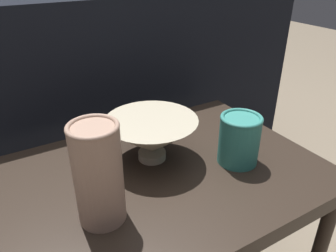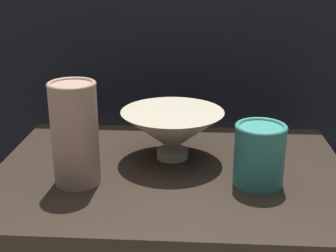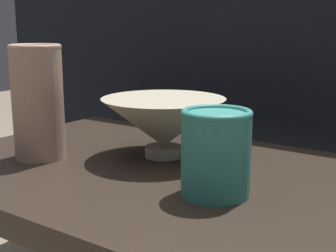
% 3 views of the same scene
% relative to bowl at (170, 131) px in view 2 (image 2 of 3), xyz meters
% --- Properties ---
extents(table, '(0.74, 0.53, 0.49)m').
position_rel_bowl_xyz_m(table, '(0.00, -0.06, -0.11)').
color(table, '#2D231C').
rests_on(table, ground_plane).
extents(couch_backdrop, '(1.60, 0.50, 0.83)m').
position_rel_bowl_xyz_m(couch_backdrop, '(0.00, 0.55, -0.14)').
color(couch_backdrop, black).
rests_on(couch_backdrop, ground_plane).
extents(bowl, '(0.22, 0.22, 0.11)m').
position_rel_bowl_xyz_m(bowl, '(0.00, 0.00, 0.00)').
color(bowl, '#B2A88E').
rests_on(bowl, table).
extents(vase_textured_left, '(0.09, 0.09, 0.20)m').
position_rel_bowl_xyz_m(vase_textured_left, '(-0.18, -0.13, 0.04)').
color(vase_textured_left, tan).
rests_on(vase_textured_left, table).
extents(vase_colorful_right, '(0.10, 0.10, 0.12)m').
position_rel_bowl_xyz_m(vase_colorful_right, '(0.18, -0.12, 0.00)').
color(vase_colorful_right, teal).
rests_on(vase_colorful_right, table).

